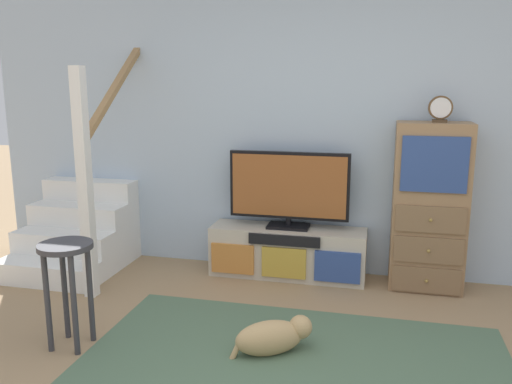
% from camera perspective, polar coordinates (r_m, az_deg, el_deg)
% --- Properties ---
extents(back_wall, '(6.40, 0.12, 2.70)m').
position_cam_1_polar(back_wall, '(4.61, 7.94, 7.71)').
color(back_wall, '#A8BCD1').
rests_on(back_wall, ground_plane).
extents(area_rug, '(2.60, 1.80, 0.01)m').
position_cam_1_polar(area_rug, '(3.23, 3.73, -19.39)').
color(area_rug, '#4C664C').
rests_on(area_rug, ground_plane).
extents(media_console, '(1.35, 0.38, 0.44)m').
position_cam_1_polar(media_console, '(4.61, 3.47, -6.58)').
color(media_console, '#BCB29E').
rests_on(media_console, ground_plane).
extents(television, '(1.04, 0.22, 0.66)m').
position_cam_1_polar(television, '(4.49, 3.61, 0.46)').
color(television, black).
rests_on(television, media_console).
extents(side_cabinet, '(0.58, 0.38, 1.37)m').
position_cam_1_polar(side_cabinet, '(4.46, 18.39, -1.62)').
color(side_cabinet, '#93704C').
rests_on(side_cabinet, ground_plane).
extents(desk_clock, '(0.18, 0.08, 0.21)m').
position_cam_1_polar(desk_clock, '(4.33, 19.49, 8.53)').
color(desk_clock, '#4C3823').
rests_on(desk_clock, side_cabinet).
extents(staircase, '(1.00, 1.36, 2.20)m').
position_cam_1_polar(staircase, '(5.26, -17.78, -3.10)').
color(staircase, white).
rests_on(staircase, ground_plane).
extents(bar_stool_near, '(0.34, 0.34, 0.69)m').
position_cam_1_polar(bar_stool_near, '(3.54, -19.94, -8.03)').
color(bar_stool_near, '#333338').
rests_on(bar_stool_near, ground_plane).
extents(dog, '(0.50, 0.39, 0.23)m').
position_cam_1_polar(dog, '(3.40, 1.94, -15.48)').
color(dog, tan).
rests_on(dog, ground_plane).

